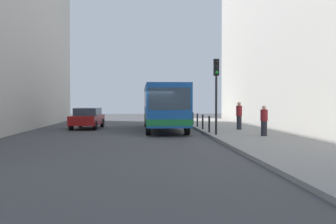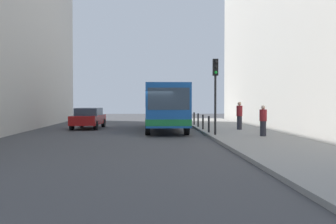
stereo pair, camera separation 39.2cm
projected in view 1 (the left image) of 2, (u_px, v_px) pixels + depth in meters
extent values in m
plane|color=#424244|center=(150.00, 136.00, 22.65)|extent=(80.00, 80.00, 0.00)
cube|color=gray|center=(245.00, 134.00, 22.99)|extent=(4.40, 40.00, 0.15)
cube|color=#BCB7AD|center=(320.00, 2.00, 27.13)|extent=(7.00, 32.00, 17.30)
cube|color=#19519E|center=(164.00, 104.00, 27.16)|extent=(2.56, 11.01, 2.50)
cube|color=#197238|center=(164.00, 118.00, 27.18)|extent=(2.58, 11.03, 0.36)
cube|color=#2D3D4C|center=(170.00, 99.00, 21.68)|extent=(2.26, 0.07, 1.20)
cube|color=#2D3D4C|center=(163.00, 99.00, 27.65)|extent=(2.57, 9.41, 1.00)
cylinder|color=black|center=(187.00, 126.00, 23.38)|extent=(0.29, 1.00, 1.00)
cylinder|color=black|center=(148.00, 127.00, 23.23)|extent=(0.29, 1.00, 1.00)
cylinder|color=black|center=(175.00, 120.00, 31.16)|extent=(0.29, 1.00, 1.00)
cylinder|color=black|center=(146.00, 120.00, 31.00)|extent=(0.29, 1.00, 1.00)
cube|color=maroon|center=(87.00, 120.00, 28.76)|extent=(2.06, 4.50, 0.64)
cube|color=#2D3D4C|center=(88.00, 112.00, 28.90)|extent=(1.75, 2.56, 0.52)
cylinder|color=black|center=(95.00, 125.00, 27.27)|extent=(0.26, 0.65, 0.64)
cylinder|color=black|center=(71.00, 125.00, 27.27)|extent=(0.26, 0.65, 0.64)
cylinder|color=black|center=(102.00, 123.00, 30.27)|extent=(0.26, 0.65, 0.64)
cylinder|color=black|center=(80.00, 123.00, 30.27)|extent=(0.26, 0.65, 0.64)
cylinder|color=black|center=(216.00, 105.00, 21.80)|extent=(0.12, 0.12, 3.20)
cube|color=black|center=(216.00, 67.00, 21.74)|extent=(0.28, 0.24, 0.90)
sphere|color=black|center=(217.00, 62.00, 21.60)|extent=(0.16, 0.16, 0.16)
sphere|color=black|center=(217.00, 67.00, 21.61)|extent=(0.16, 0.16, 0.16)
sphere|color=green|center=(217.00, 72.00, 21.62)|extent=(0.16, 0.16, 0.16)
cylinder|color=black|center=(209.00, 124.00, 23.48)|extent=(0.11, 0.11, 0.95)
cylinder|color=black|center=(203.00, 122.00, 26.03)|extent=(0.11, 0.11, 0.95)
cylinder|color=black|center=(197.00, 120.00, 28.58)|extent=(0.11, 0.11, 0.95)
cylinder|color=black|center=(193.00, 118.00, 31.14)|extent=(0.11, 0.11, 0.95)
cylinder|color=#26262D|center=(264.00, 128.00, 21.02)|extent=(0.32, 0.32, 0.78)
cylinder|color=maroon|center=(264.00, 115.00, 21.00)|extent=(0.38, 0.38, 0.60)
sphere|color=beige|center=(264.00, 107.00, 20.99)|extent=(0.22, 0.22, 0.22)
cylinder|color=#26262D|center=(239.00, 123.00, 25.81)|extent=(0.32, 0.32, 0.87)
cylinder|color=maroon|center=(239.00, 111.00, 25.79)|extent=(0.38, 0.38, 0.67)
sphere|color=tan|center=(239.00, 104.00, 25.77)|extent=(0.24, 0.24, 0.24)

